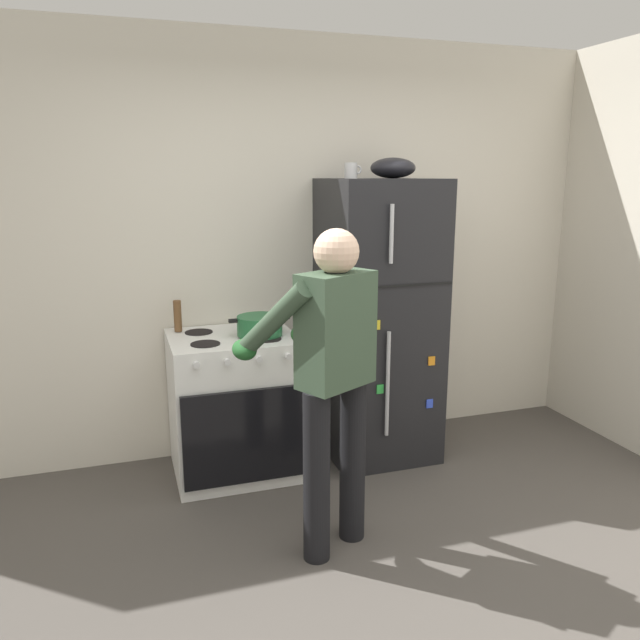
{
  "coord_description": "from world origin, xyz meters",
  "views": [
    {
      "loc": [
        -1.08,
        -2.07,
        1.83
      ],
      "look_at": [
        0.03,
        1.32,
        1.0
      ],
      "focal_mm": 35.07,
      "sensor_mm": 36.0,
      "label": 1
    }
  ],
  "objects_px": {
    "mixing_bowl": "(393,168)",
    "pepper_mill": "(178,316)",
    "stove_range": "(235,405)",
    "person_cook": "(329,363)",
    "refrigerator": "(378,321)",
    "red_pot": "(260,325)",
    "coffee_mug": "(351,170)"
  },
  "relations": [
    {
      "from": "stove_range",
      "to": "person_cook",
      "type": "bearing_deg",
      "value": -72.72
    },
    {
      "from": "person_cook",
      "to": "mixing_bowl",
      "type": "distance_m",
      "value": 1.52
    },
    {
      "from": "refrigerator",
      "to": "red_pot",
      "type": "distance_m",
      "value": 0.8
    },
    {
      "from": "pepper_mill",
      "to": "mixing_bowl",
      "type": "height_order",
      "value": "mixing_bowl"
    },
    {
      "from": "pepper_mill",
      "to": "person_cook",
      "type": "bearing_deg",
      "value": -62.8
    },
    {
      "from": "refrigerator",
      "to": "coffee_mug",
      "type": "relative_size",
      "value": 16.16
    },
    {
      "from": "refrigerator",
      "to": "red_pot",
      "type": "xyz_separation_m",
      "value": [
        -0.8,
        -0.05,
        0.04
      ]
    },
    {
      "from": "coffee_mug",
      "to": "pepper_mill",
      "type": "height_order",
      "value": "coffee_mug"
    },
    {
      "from": "person_cook",
      "to": "mixing_bowl",
      "type": "height_order",
      "value": "mixing_bowl"
    },
    {
      "from": "pepper_mill",
      "to": "mixing_bowl",
      "type": "xyz_separation_m",
      "value": [
        1.34,
        -0.2,
        0.89
      ]
    },
    {
      "from": "stove_range",
      "to": "pepper_mill",
      "type": "bearing_deg",
      "value": 144.96
    },
    {
      "from": "mixing_bowl",
      "to": "refrigerator",
      "type": "bearing_deg",
      "value": -179.78
    },
    {
      "from": "refrigerator",
      "to": "pepper_mill",
      "type": "xyz_separation_m",
      "value": [
        -1.26,
        0.2,
        0.08
      ]
    },
    {
      "from": "stove_range",
      "to": "person_cook",
      "type": "relative_size",
      "value": 0.55
    },
    {
      "from": "red_pot",
      "to": "coffee_mug",
      "type": "height_order",
      "value": "coffee_mug"
    },
    {
      "from": "stove_range",
      "to": "person_cook",
      "type": "distance_m",
      "value": 1.12
    },
    {
      "from": "refrigerator",
      "to": "stove_range",
      "type": "xyz_separation_m",
      "value": [
        -0.96,
        -0.01,
        -0.47
      ]
    },
    {
      "from": "stove_range",
      "to": "person_cook",
      "type": "height_order",
      "value": "person_cook"
    },
    {
      "from": "red_pot",
      "to": "mixing_bowl",
      "type": "xyz_separation_m",
      "value": [
        0.88,
        0.05,
        0.93
      ]
    },
    {
      "from": "pepper_mill",
      "to": "mixing_bowl",
      "type": "distance_m",
      "value": 1.62
    },
    {
      "from": "red_pot",
      "to": "coffee_mug",
      "type": "relative_size",
      "value": 3.33
    },
    {
      "from": "refrigerator",
      "to": "stove_range",
      "type": "distance_m",
      "value": 1.06
    },
    {
      "from": "mixing_bowl",
      "to": "red_pot",
      "type": "bearing_deg",
      "value": -176.73
    },
    {
      "from": "red_pot",
      "to": "mixing_bowl",
      "type": "relative_size",
      "value": 1.33
    },
    {
      "from": "stove_range",
      "to": "red_pot",
      "type": "xyz_separation_m",
      "value": [
        0.16,
        -0.04,
        0.51
      ]
    },
    {
      "from": "coffee_mug",
      "to": "person_cook",
      "type": "bearing_deg",
      "value": -115.72
    },
    {
      "from": "stove_range",
      "to": "coffee_mug",
      "type": "bearing_deg",
      "value": 4.43
    },
    {
      "from": "red_pot",
      "to": "stove_range",
      "type": "bearing_deg",
      "value": 166.08
    },
    {
      "from": "person_cook",
      "to": "coffee_mug",
      "type": "height_order",
      "value": "coffee_mug"
    },
    {
      "from": "refrigerator",
      "to": "coffee_mug",
      "type": "bearing_deg",
      "value": 164.17
    },
    {
      "from": "stove_range",
      "to": "mixing_bowl",
      "type": "relative_size",
      "value": 3.16
    },
    {
      "from": "mixing_bowl",
      "to": "pepper_mill",
      "type": "bearing_deg",
      "value": 171.49
    }
  ]
}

